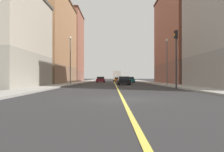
{
  "coord_description": "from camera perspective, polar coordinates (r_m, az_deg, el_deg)",
  "views": [
    {
      "loc": [
        -0.6,
        -13.58,
        1.22
      ],
      "look_at": [
        -0.73,
        40.34,
        1.52
      ],
      "focal_mm": 38.96,
      "sensor_mm": 36.0,
      "label": 1
    }
  ],
  "objects": [
    {
      "name": "street_lamp_right_near",
      "position": [
        39.15,
        -9.62,
        4.77
      ],
      "size": [
        0.36,
        0.36,
        7.54
      ],
      "color": "#4C4C51",
      "rests_on": "ground"
    },
    {
      "name": "box_truck",
      "position": [
        78.14,
        1.3,
        0.03
      ],
      "size": [
        2.36,
        7.98,
        3.2
      ],
      "color": "maroon",
      "rests_on": "ground"
    },
    {
      "name": "building_right_midblock",
      "position": [
        52.77,
        -16.27,
        8.04
      ],
      "size": [
        11.73,
        23.86,
        17.74
      ],
      "color": "#8F6B4F",
      "rests_on": "ground"
    },
    {
      "name": "car_maroon",
      "position": [
        59.25,
        -2.52,
        -0.86
      ],
      "size": [
        2.1,
        4.18,
        1.38
      ],
      "color": "maroon",
      "rests_on": "ground"
    },
    {
      "name": "car_orange",
      "position": [
        67.37,
        1.48,
        -0.83
      ],
      "size": [
        1.94,
        4.51,
        1.23
      ],
      "color": "orange",
      "rests_on": "ground"
    },
    {
      "name": "building_right_distant",
      "position": [
        73.06,
        -11.6,
        6.68
      ],
      "size": [
        11.73,
        15.16,
        20.21
      ],
      "color": "brown",
      "rests_on": "ground"
    },
    {
      "name": "ground_plane",
      "position": [
        13.65,
        2.67,
        -5.46
      ],
      "size": [
        400.0,
        400.0,
        0.0
      ],
      "primitive_type": "plane",
      "color": "#2B2A2C",
      "rests_on": "ground"
    },
    {
      "name": "sidewalk_right",
      "position": [
        63.04,
        -6.72,
        -1.36
      ],
      "size": [
        3.04,
        168.0,
        0.15
      ],
      "primitive_type": "cube",
      "color": "#9E9B93",
      "rests_on": "ground"
    },
    {
      "name": "building_left_mid",
      "position": [
        51.28,
        18.51,
        8.84
      ],
      "size": [
        11.73,
        21.92,
        18.72
      ],
      "color": "brown",
      "rests_on": "ground"
    },
    {
      "name": "car_teal",
      "position": [
        56.4,
        4.38,
        -0.89
      ],
      "size": [
        2.03,
        4.12,
        1.33
      ],
      "color": "#196670",
      "rests_on": "ground"
    },
    {
      "name": "traffic_light_left_near",
      "position": [
        26.75,
        14.93,
        5.68
      ],
      "size": [
        0.4,
        0.32,
        6.22
      ],
      "color": "#2D2D2D",
      "rests_on": "ground"
    },
    {
      "name": "street_lamp_left_near",
      "position": [
        35.43,
        12.92,
        4.44
      ],
      "size": [
        0.36,
        0.36,
        6.54
      ],
      "color": "#4C4C51",
      "rests_on": "ground"
    },
    {
      "name": "sidewalk_left",
      "position": [
        63.2,
        8.09,
        -1.35
      ],
      "size": [
        3.04,
        168.0,
        0.15
      ],
      "primitive_type": "cube",
      "color": "#9E9B93",
      "rests_on": "ground"
    },
    {
      "name": "car_black",
      "position": [
        39.68,
        2.89,
        -1.13
      ],
      "size": [
        2.06,
        4.63,
        1.37
      ],
      "color": "black",
      "rests_on": "ground"
    },
    {
      "name": "lane_center_stripe",
      "position": [
        62.6,
        0.69,
        -1.43
      ],
      "size": [
        0.16,
        154.0,
        0.01
      ],
      "primitive_type": "cube",
      "color": "#E5D14C",
      "rests_on": "ground"
    }
  ]
}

